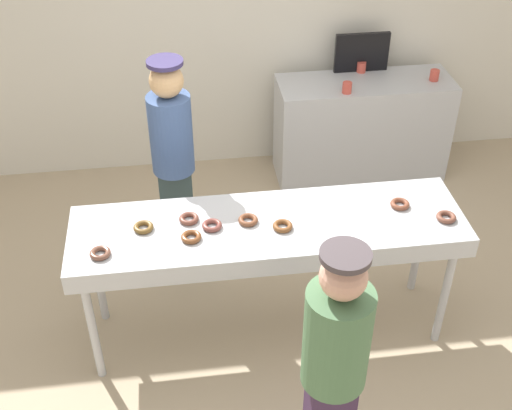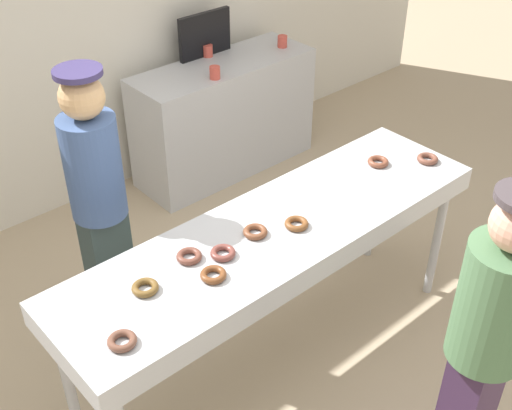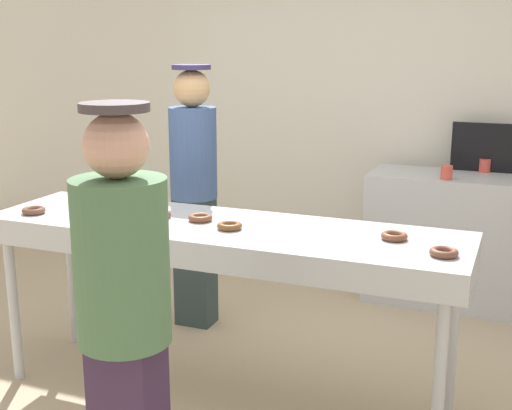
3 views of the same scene
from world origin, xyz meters
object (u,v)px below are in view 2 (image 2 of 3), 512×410
object	(u,v)px
fryer_conveyor	(277,238)
worker_baker	(99,199)
customer_waiting	(487,336)
prep_counter	(224,117)
paper_cup_2	(282,41)
chocolate_donut_0	(145,288)
chocolate_donut_5	(189,256)
chocolate_donut_4	(223,253)
chocolate_donut_8	(122,341)
paper_cup_0	(215,73)
chocolate_donut_6	(378,162)
chocolate_donut_2	(213,275)
paper_cup_1	(208,51)
menu_display	(205,34)
chocolate_donut_1	(297,224)
chocolate_donut_7	(428,159)
chocolate_donut_3	(255,232)

from	to	relation	value
fryer_conveyor	worker_baker	distance (m)	1.00
customer_waiting	prep_counter	world-z (taller)	customer_waiting
fryer_conveyor	paper_cup_2	world-z (taller)	paper_cup_2
chocolate_donut_0	prep_counter	bearing A→B (deg)	43.43
fryer_conveyor	chocolate_donut_5	xyz separation A→B (m)	(-0.49, 0.09, 0.09)
chocolate_donut_4	chocolate_donut_8	size ratio (longest dim) A/B	1.00
fryer_conveyor	paper_cup_0	bearing A→B (deg)	61.25
chocolate_donut_8	worker_baker	xyz separation A→B (m)	(0.46, 0.99, -0.01)
chocolate_donut_6	paper_cup_2	distance (m)	1.94
chocolate_donut_0	paper_cup_0	size ratio (longest dim) A/B	1.32
chocolate_donut_4	chocolate_donut_2	bearing A→B (deg)	-145.34
chocolate_donut_2	chocolate_donut_6	size ratio (longest dim) A/B	1.00
paper_cup_1	menu_display	size ratio (longest dim) A/B	0.20
chocolate_donut_2	customer_waiting	bearing A→B (deg)	-58.30
paper_cup_2	chocolate_donut_4	bearing A→B (deg)	-139.13
chocolate_donut_5	customer_waiting	distance (m)	1.39
worker_baker	paper_cup_2	distance (m)	2.49
chocolate_donut_1	customer_waiting	size ratio (longest dim) A/B	0.08
chocolate_donut_0	chocolate_donut_4	size ratio (longest dim) A/B	1.00
chocolate_donut_0	worker_baker	world-z (taller)	worker_baker
chocolate_donut_0	worker_baker	bearing A→B (deg)	74.85
chocolate_donut_7	chocolate_donut_5	bearing A→B (deg)	172.85
chocolate_donut_5	paper_cup_0	distance (m)	2.12
chocolate_donut_3	chocolate_donut_7	bearing A→B (deg)	-6.35
paper_cup_2	chocolate_donut_0	bearing A→B (deg)	-144.89
worker_baker	paper_cup_1	world-z (taller)	worker_baker
chocolate_donut_2	chocolate_donut_7	world-z (taller)	same
chocolate_donut_6	prep_counter	xyz separation A→B (m)	(0.27, 1.79, -0.50)
chocolate_donut_0	chocolate_donut_2	distance (m)	0.32
paper_cup_0	chocolate_donut_8	bearing A→B (deg)	-136.58
chocolate_donut_6	prep_counter	distance (m)	1.88
chocolate_donut_0	chocolate_donut_5	world-z (taller)	same
chocolate_donut_0	worker_baker	size ratio (longest dim) A/B	0.07
fryer_conveyor	paper_cup_1	xyz separation A→B (m)	(1.14, 2.04, 0.11)
chocolate_donut_2	chocolate_donut_5	size ratio (longest dim) A/B	1.00
chocolate_donut_5	chocolate_donut_7	size ratio (longest dim) A/B	1.00
worker_baker	paper_cup_0	distance (m)	1.71
paper_cup_1	paper_cup_2	xyz separation A→B (m)	(0.58, -0.25, 0.00)
chocolate_donut_7	paper_cup_2	size ratio (longest dim) A/B	1.32
paper_cup_0	chocolate_donut_3	bearing A→B (deg)	-122.37
chocolate_donut_3	menu_display	distance (m)	2.41
menu_display	chocolate_donut_2	bearing A→B (deg)	-126.93
chocolate_donut_3	worker_baker	bearing A→B (deg)	119.13
chocolate_donut_8	paper_cup_2	bearing A→B (deg)	35.58
chocolate_donut_5	chocolate_donut_6	world-z (taller)	same
paper_cup_0	paper_cup_2	size ratio (longest dim) A/B	1.00
chocolate_donut_4	chocolate_donut_6	world-z (taller)	same
chocolate_donut_1	chocolate_donut_0	bearing A→B (deg)	173.08
paper_cup_0	paper_cup_2	xyz separation A→B (m)	(0.81, 0.13, 0.00)
paper_cup_1	chocolate_donut_7	bearing A→B (deg)	-90.67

